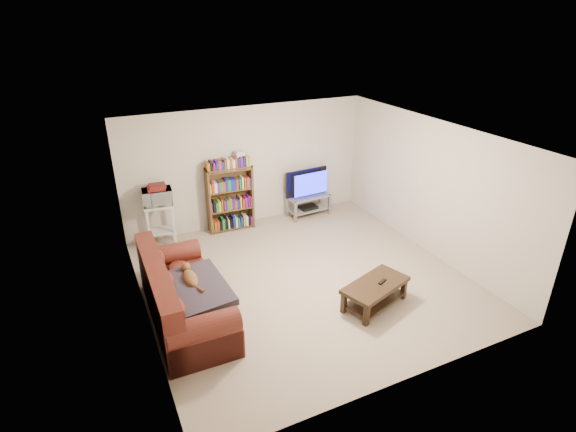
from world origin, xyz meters
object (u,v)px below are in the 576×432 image
coffee_table (375,290)px  tv_stand (308,202)px  sofa (180,300)px  bookshelf (230,198)px

coffee_table → tv_stand: tv_stand is taller
sofa → coffee_table: size_ratio=1.91×
coffee_table → tv_stand: size_ratio=1.25×
coffee_table → bookshelf: 3.58m
coffee_table → tv_stand: 3.35m
sofa → tv_stand: (3.31, 2.41, -0.02)m
tv_stand → bookshelf: 1.74m
sofa → coffee_table: 2.84m
tv_stand → sofa: bearing=-148.3°
tv_stand → coffee_table: bearing=-104.8°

